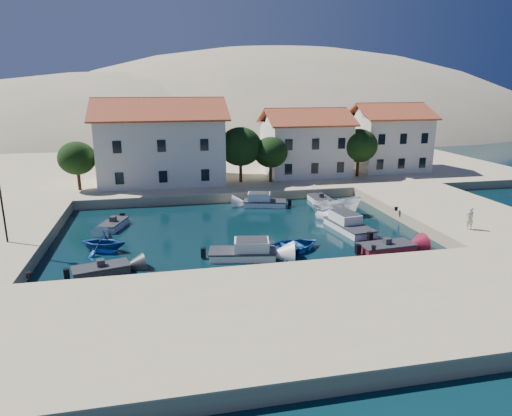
% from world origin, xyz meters
% --- Properties ---
extents(ground, '(400.00, 400.00, 0.00)m').
position_xyz_m(ground, '(0.00, 0.00, 0.00)').
color(ground, black).
rests_on(ground, ground).
extents(quay_south, '(52.00, 12.00, 1.00)m').
position_xyz_m(quay_south, '(0.00, -6.00, 0.50)').
color(quay_south, '#C6B187').
rests_on(quay_south, ground).
extents(quay_east, '(11.00, 20.00, 1.00)m').
position_xyz_m(quay_east, '(20.50, 10.00, 0.50)').
color(quay_east, '#C6B187').
rests_on(quay_east, ground).
extents(quay_north, '(80.00, 36.00, 1.00)m').
position_xyz_m(quay_north, '(2.00, 38.00, 0.50)').
color(quay_north, '#C6B187').
rests_on(quay_north, ground).
extents(hills, '(254.00, 176.00, 99.00)m').
position_xyz_m(hills, '(20.64, 123.62, -23.40)').
color(hills, tan).
rests_on(hills, ground).
extents(building_left, '(14.70, 9.45, 9.70)m').
position_xyz_m(building_left, '(-6.00, 28.00, 5.94)').
color(building_left, white).
rests_on(building_left, quay_north).
extents(building_mid, '(10.50, 8.40, 8.30)m').
position_xyz_m(building_mid, '(12.00, 29.00, 5.22)').
color(building_mid, white).
rests_on(building_mid, quay_north).
extents(building_right, '(9.45, 8.40, 8.80)m').
position_xyz_m(building_right, '(24.00, 30.00, 5.47)').
color(building_right, white).
rests_on(building_right, quay_north).
extents(trees, '(37.30, 5.30, 6.45)m').
position_xyz_m(trees, '(4.51, 25.46, 4.84)').
color(trees, '#382314').
rests_on(trees, quay_north).
extents(lamppost, '(0.35, 0.25, 6.22)m').
position_xyz_m(lamppost, '(-17.50, 8.00, 4.75)').
color(lamppost, black).
rests_on(lamppost, quay_west).
extents(bollards, '(29.36, 9.56, 0.30)m').
position_xyz_m(bollards, '(2.80, 3.87, 1.15)').
color(bollards, black).
rests_on(bollards, ground).
extents(motorboat_grey_sw, '(3.91, 2.48, 1.25)m').
position_xyz_m(motorboat_grey_sw, '(-10.42, 2.78, 0.30)').
color(motorboat_grey_sw, '#303034').
rests_on(motorboat_grey_sw, ground).
extents(cabin_cruiser_south, '(5.08, 2.87, 1.60)m').
position_xyz_m(cabin_cruiser_south, '(-0.76, 3.74, 0.48)').
color(cabin_cruiser_south, white).
rests_on(cabin_cruiser_south, ground).
extents(rowboat_south, '(5.63, 4.78, 0.99)m').
position_xyz_m(rowboat_south, '(3.17, 4.49, 0.00)').
color(rowboat_south, '#1A4992').
rests_on(rowboat_south, ground).
extents(motorboat_red_se, '(4.28, 2.18, 1.25)m').
position_xyz_m(motorboat_red_se, '(10.12, 2.85, 0.29)').
color(motorboat_red_se, maroon).
rests_on(motorboat_red_se, ground).
extents(cabin_cruiser_east, '(2.89, 5.63, 1.60)m').
position_xyz_m(cabin_cruiser_east, '(9.41, 8.26, 0.48)').
color(cabin_cruiser_east, white).
rests_on(cabin_cruiser_east, ground).
extents(boat_east, '(5.05, 2.04, 1.93)m').
position_xyz_m(boat_east, '(10.01, 12.70, 0.00)').
color(boat_east, white).
rests_on(boat_east, ground).
extents(motorboat_white_ne, '(1.87, 3.89, 1.25)m').
position_xyz_m(motorboat_white_ne, '(10.28, 17.85, 0.29)').
color(motorboat_white_ne, white).
rests_on(motorboat_white_ne, ground).
extents(rowboat_west, '(4.28, 3.99, 1.83)m').
position_xyz_m(rowboat_west, '(-10.77, 7.30, 0.00)').
color(rowboat_west, '#1A4992').
rests_on(rowboat_west, ground).
extents(motorboat_white_west, '(2.54, 3.74, 1.25)m').
position_xyz_m(motorboat_white_west, '(-10.53, 13.17, 0.30)').
color(motorboat_white_west, white).
rests_on(motorboat_white_west, ground).
extents(cabin_cruiser_north, '(4.70, 2.92, 1.60)m').
position_xyz_m(cabin_cruiser_north, '(4.12, 17.66, 0.48)').
color(cabin_cruiser_north, white).
rests_on(cabin_cruiser_north, ground).
extents(pedestrian, '(0.67, 0.44, 1.83)m').
position_xyz_m(pedestrian, '(17.58, 3.69, 1.91)').
color(pedestrian, beige).
rests_on(pedestrian, quay_east).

